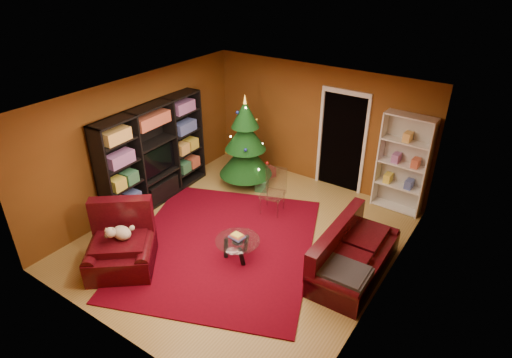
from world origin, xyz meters
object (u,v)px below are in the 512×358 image
Objects in this scene: rug at (222,245)px; gift_box_teal at (250,166)px; gift_box_green at (262,185)px; sofa at (356,252)px; coffee_table at (238,249)px; armchair at (120,246)px; christmas_tree at (245,142)px; white_bookshelf at (403,164)px; dog at (122,233)px; media_unit at (155,155)px; gift_box_red at (269,172)px; acrylic_chair at (272,194)px.

gift_box_teal reaches higher than rug.
gift_box_green is (0.70, -0.55, -0.03)m from gift_box_teal.
coffee_table is (-1.77, -0.77, -0.22)m from sofa.
gift_box_green is 0.23× the size of armchair.
christmas_tree reaches higher than gift_box_teal.
white_bookshelf is 5.10× the size of dog.
dog is at bearing -86.78° from gift_box_teal.
media_unit reaches higher than white_bookshelf.
christmas_tree is (-0.97, 2.10, 1.00)m from rug.
media_unit is at bearing -122.59° from gift_box_red.
media_unit is 3.54× the size of coffee_table.
coffee_table is 0.88× the size of acrylic_chair.
acrylic_chair is (-1.97, -1.56, -0.57)m from white_bookshelf.
rug is 9.09× the size of dog.
gift_box_teal is 0.89m from gift_box_green.
gift_box_green reaches higher than rug.
sofa reaches higher than gift_box_green.
dog is at bearing 120.46° from sofa.
armchair is at bearing -63.07° from media_unit.
armchair is at bearing -135.00° from dog.
sofa reaches higher than gift_box_red.
gift_box_teal is 0.15× the size of white_bookshelf.
white_bookshelf reaches higher than armchair.
armchair is at bearing -90.43° from christmas_tree.
gift_box_red is 0.30× the size of coffee_table.
coffee_table is at bearing -91.14° from acrylic_chair.
white_bookshelf reaches higher than rug.
gift_box_teal is 3.47m from white_bookshelf.
white_bookshelf reaches higher than dog.
gift_box_green is (1.58, 1.51, -0.89)m from media_unit.
media_unit is at bearing 90.66° from sofa.
rug is 1.78× the size of white_bookshelf.
rug is at bearing 13.62° from dog.
christmas_tree is 2.76× the size of coffee_table.
gift_box_green is 0.12× the size of white_bookshelf.
media_unit reaches higher than rug.
acrylic_chair is at bearing 18.31° from media_unit.
christmas_tree is at bearing 114.79° from rug.
gift_box_red is (-0.21, 0.63, -0.01)m from gift_box_green.
media_unit reaches higher than gift_box_green.
rug is 1.75m from armchair.
white_bookshelf reaches higher than sofa.
media_unit is at bearing -147.50° from white_bookshelf.
gift_box_red is 0.12× the size of sofa.
sofa is at bearing -31.76° from acrylic_chair.
white_bookshelf is at bearing 54.19° from rug.
white_bookshelf is 3.61m from coffee_table.
acrylic_chair is (0.16, 1.40, 0.41)m from rug.
armchair reaches higher than dog.
dog is (-3.13, -4.26, -0.34)m from white_bookshelf.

